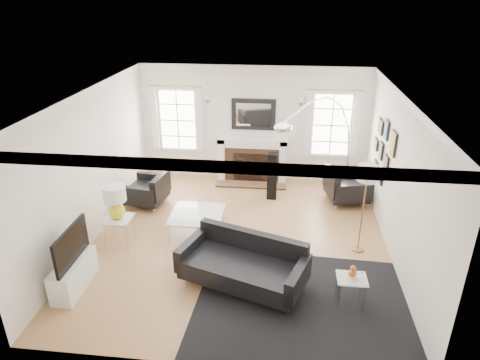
# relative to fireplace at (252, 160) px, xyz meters

# --- Properties ---
(floor) EXTENTS (6.00, 6.00, 0.00)m
(floor) POSITION_rel_fireplace_xyz_m (0.00, -2.79, -0.54)
(floor) COLOR #A27A44
(floor) RESTS_ON ground
(back_wall) EXTENTS (5.50, 0.04, 2.80)m
(back_wall) POSITION_rel_fireplace_xyz_m (0.00, 0.21, 0.86)
(back_wall) COLOR white
(back_wall) RESTS_ON floor
(front_wall) EXTENTS (5.50, 0.04, 2.80)m
(front_wall) POSITION_rel_fireplace_xyz_m (0.00, -5.79, 0.86)
(front_wall) COLOR white
(front_wall) RESTS_ON floor
(left_wall) EXTENTS (0.04, 6.00, 2.80)m
(left_wall) POSITION_rel_fireplace_xyz_m (-2.75, -2.79, 0.86)
(left_wall) COLOR white
(left_wall) RESTS_ON floor
(right_wall) EXTENTS (0.04, 6.00, 2.80)m
(right_wall) POSITION_rel_fireplace_xyz_m (2.75, -2.79, 0.86)
(right_wall) COLOR white
(right_wall) RESTS_ON floor
(ceiling) EXTENTS (5.50, 6.00, 0.02)m
(ceiling) POSITION_rel_fireplace_xyz_m (0.00, -2.79, 2.26)
(ceiling) COLOR white
(ceiling) RESTS_ON back_wall
(crown_molding) EXTENTS (5.50, 6.00, 0.12)m
(crown_molding) POSITION_rel_fireplace_xyz_m (0.00, -2.79, 2.20)
(crown_molding) COLOR white
(crown_molding) RESTS_ON back_wall
(fireplace) EXTENTS (1.70, 0.69, 1.11)m
(fireplace) POSITION_rel_fireplace_xyz_m (0.00, 0.00, 0.00)
(fireplace) COLOR white
(fireplace) RESTS_ON floor
(mantel_mirror) EXTENTS (1.05, 0.07, 0.75)m
(mantel_mirror) POSITION_rel_fireplace_xyz_m (0.00, 0.16, 1.11)
(mantel_mirror) COLOR black
(mantel_mirror) RESTS_ON back_wall
(window_left) EXTENTS (1.24, 0.15, 1.62)m
(window_left) POSITION_rel_fireplace_xyz_m (-1.85, 0.16, 0.92)
(window_left) COLOR white
(window_left) RESTS_ON back_wall
(window_right) EXTENTS (1.24, 0.15, 1.62)m
(window_right) POSITION_rel_fireplace_xyz_m (1.85, 0.16, 0.92)
(window_right) COLOR white
(window_right) RESTS_ON back_wall
(gallery_wall) EXTENTS (0.04, 1.73, 1.29)m
(gallery_wall) POSITION_rel_fireplace_xyz_m (2.72, -1.50, 0.99)
(gallery_wall) COLOR black
(gallery_wall) RESTS_ON right_wall
(tv_unit) EXTENTS (0.35, 1.00, 1.09)m
(tv_unit) POSITION_rel_fireplace_xyz_m (-2.44, -4.49, -0.21)
(tv_unit) COLOR white
(tv_unit) RESTS_ON floor
(area_rug) EXTENTS (3.36, 2.85, 0.01)m
(area_rug) POSITION_rel_fireplace_xyz_m (1.17, -4.53, -0.54)
(area_rug) COLOR black
(area_rug) RESTS_ON floor
(sofa) EXTENTS (2.19, 1.51, 0.65)m
(sofa) POSITION_rel_fireplace_xyz_m (0.22, -4.07, -0.19)
(sofa) COLOR black
(sofa) RESTS_ON floor
(armchair_left) EXTENTS (0.93, 1.01, 0.61)m
(armchair_left) POSITION_rel_fireplace_xyz_m (-2.14, -1.56, -0.20)
(armchair_left) COLOR black
(armchair_left) RESTS_ON floor
(armchair_right) EXTENTS (1.03, 1.11, 0.64)m
(armchair_right) POSITION_rel_fireplace_xyz_m (2.14, -0.94, -0.18)
(armchair_right) COLOR black
(armchair_right) RESTS_ON floor
(coffee_table) EXTENTS (0.99, 0.99, 0.44)m
(coffee_table) POSITION_rel_fireplace_xyz_m (-0.84, -2.64, -0.14)
(coffee_table) COLOR silver
(coffee_table) RESTS_ON floor
(side_table_left) EXTENTS (0.50, 0.50, 0.55)m
(side_table_left) POSITION_rel_fireplace_xyz_m (-2.20, -3.17, -0.10)
(side_table_left) COLOR silver
(side_table_left) RESTS_ON floor
(nesting_table) EXTENTS (0.44, 0.37, 0.49)m
(nesting_table) POSITION_rel_fireplace_xyz_m (1.86, -4.40, -0.17)
(nesting_table) COLOR silver
(nesting_table) RESTS_ON floor
(gourd_lamp) EXTENTS (0.40, 0.40, 0.65)m
(gourd_lamp) POSITION_rel_fireplace_xyz_m (-2.20, -3.17, 0.38)
(gourd_lamp) COLOR yellow
(gourd_lamp) RESTS_ON side_table_left
(orange_vase) EXTENTS (0.12, 0.12, 0.19)m
(orange_vase) POSITION_rel_fireplace_xyz_m (1.86, -4.40, 0.05)
(orange_vase) COLOR #BB4F18
(orange_vase) RESTS_ON nesting_table
(arc_floor_lamp) EXTENTS (1.78, 1.65, 2.52)m
(arc_floor_lamp) POSITION_rel_fireplace_xyz_m (1.47, -1.26, 0.82)
(arc_floor_lamp) COLOR silver
(arc_floor_lamp) RESTS_ON floor
(stick_floor_lamp) EXTENTS (0.34, 0.34, 1.68)m
(stick_floor_lamp) POSITION_rel_fireplace_xyz_m (2.20, -2.88, 0.91)
(stick_floor_lamp) COLOR #A46B39
(stick_floor_lamp) RESTS_ON floor
(speaker_tower) EXTENTS (0.22, 0.22, 1.09)m
(speaker_tower) POSITION_rel_fireplace_xyz_m (0.53, -0.91, 0.00)
(speaker_tower) COLOR black
(speaker_tower) RESTS_ON floor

